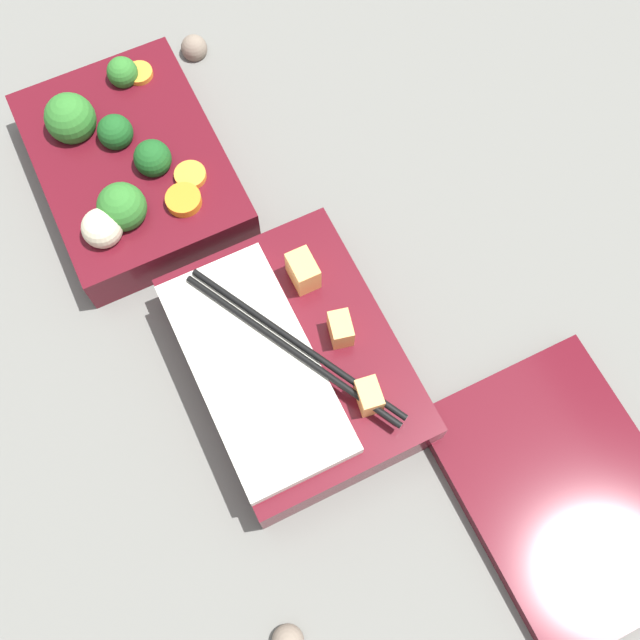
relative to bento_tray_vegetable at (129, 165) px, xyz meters
The scene contains 5 objects.
ground_plane 0.11m from the bento_tray_vegetable, 15.19° to the left, with size 3.00×3.00×0.00m, color slate.
bento_tray_vegetable is the anchor object (origin of this frame).
bento_tray_rice 0.23m from the bento_tray_vegetable, 12.85° to the left, with size 0.21×0.15×0.07m.
bento_lid 0.45m from the bento_tray_vegetable, 25.75° to the left, with size 0.21×0.15×0.01m, color #510F19.
pebble_1 0.15m from the bento_tray_vegetable, 136.84° to the left, with size 0.03×0.03×0.03m, color #7A6B5B.
Camera 1 is at (0.30, -0.04, 0.58)m, focal length 42.00 mm.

